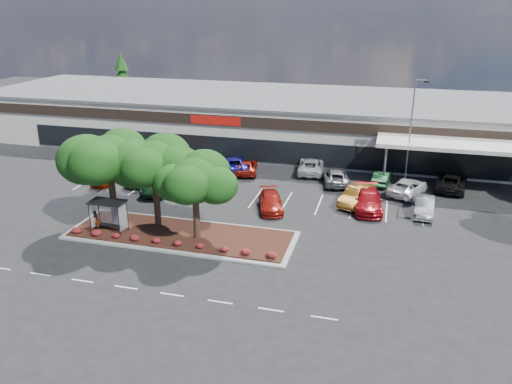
# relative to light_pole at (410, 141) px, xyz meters

# --- Properties ---
(ground) EXTENTS (160.00, 160.00, 0.00)m
(ground) POSITION_rel_light_pole_xyz_m (-15.14, -20.35, -4.75)
(ground) COLOR black
(ground) RESTS_ON ground
(retail_store) EXTENTS (80.40, 25.20, 6.25)m
(retail_store) POSITION_rel_light_pole_xyz_m (-15.07, 13.56, -1.59)
(retail_store) COLOR beige
(retail_store) RESTS_ON ground
(landscape_island) EXTENTS (18.00, 6.00, 0.26)m
(landscape_island) POSITION_rel_light_pole_xyz_m (-17.14, -16.35, -4.62)
(landscape_island) COLOR gray
(landscape_island) RESTS_ON ground
(lane_markings) EXTENTS (33.12, 20.06, 0.01)m
(lane_markings) POSITION_rel_light_pole_xyz_m (-15.28, -9.92, -4.74)
(lane_markings) COLOR silver
(lane_markings) RESTS_ON ground
(shrub_row) EXTENTS (17.00, 0.80, 0.50)m
(shrub_row) POSITION_rel_light_pole_xyz_m (-17.14, -18.45, -4.24)
(shrub_row) COLOR maroon
(shrub_row) RESTS_ON landscape_island
(bus_shelter) EXTENTS (2.75, 1.55, 2.59)m
(bus_shelter) POSITION_rel_light_pole_xyz_m (-22.64, -17.40, -2.44)
(bus_shelter) COLOR black
(bus_shelter) RESTS_ON landscape_island
(island_tree_west) EXTENTS (7.20, 7.20, 7.89)m
(island_tree_west) POSITION_rel_light_pole_xyz_m (-23.14, -15.85, -0.54)
(island_tree_west) COLOR #15330D
(island_tree_west) RESTS_ON landscape_island
(island_tree_mid) EXTENTS (6.60, 6.60, 7.32)m
(island_tree_mid) POSITION_rel_light_pole_xyz_m (-19.64, -15.15, -0.83)
(island_tree_mid) COLOR #15330D
(island_tree_mid) RESTS_ON landscape_island
(island_tree_east) EXTENTS (5.80, 5.80, 6.50)m
(island_tree_east) POSITION_rel_light_pole_xyz_m (-15.64, -16.65, -1.24)
(island_tree_east) COLOR #15330D
(island_tree_east) RESTS_ON landscape_island
(conifer_north_west) EXTENTS (4.40, 4.40, 10.00)m
(conifer_north_west) POSITION_rel_light_pole_xyz_m (-45.14, 25.65, 0.25)
(conifer_north_west) COLOR #15330D
(conifer_north_west) RESTS_ON ground
(person_waiting) EXTENTS (0.62, 0.43, 1.61)m
(person_waiting) POSITION_rel_light_pole_xyz_m (-23.92, -17.44, -3.68)
(person_waiting) COLOR #594C47
(person_waiting) RESTS_ON landscape_island
(light_pole) EXTENTS (1.41, 0.79, 10.66)m
(light_pole) POSITION_rel_light_pole_xyz_m (0.00, 0.00, 0.00)
(light_pole) COLOR gray
(light_pole) RESTS_ON ground
(car_0) EXTENTS (1.80, 4.48, 1.53)m
(car_0) POSITION_rel_light_pole_xyz_m (-29.26, -6.66, -3.99)
(car_0) COLOR #7C1400
(car_0) RESTS_ON ground
(car_1) EXTENTS (3.88, 6.49, 1.69)m
(car_1) POSITION_rel_light_pole_xyz_m (-25.86, -5.35, -3.91)
(car_1) COLOR #164E1D
(car_1) RESTS_ON ground
(car_2) EXTENTS (3.39, 5.74, 1.50)m
(car_2) POSITION_rel_light_pole_xyz_m (-23.34, -7.55, -4.00)
(car_2) COLOR #1B4820
(car_2) RESTS_ON ground
(car_4) EXTENTS (3.43, 5.29, 1.43)m
(car_4) POSITION_rel_light_pole_xyz_m (-11.62, -9.13, -4.04)
(car_4) COLOR maroon
(car_4) RESTS_ON ground
(car_6) EXTENTS (3.28, 5.42, 1.69)m
(car_6) POSITION_rel_light_pole_xyz_m (-4.35, -5.90, -3.91)
(car_6) COLOR brown
(car_6) RESTS_ON ground
(car_7) EXTENTS (2.96, 6.00, 1.68)m
(car_7) POSITION_rel_light_pole_xyz_m (-3.30, -6.88, -3.91)
(car_7) COLOR maroon
(car_7) RESTS_ON ground
(car_8) EXTENTS (1.86, 4.57, 1.47)m
(car_8) POSITION_rel_light_pole_xyz_m (1.48, -6.75, -4.01)
(car_8) COLOR slate
(car_8) RESTS_ON ground
(car_9) EXTENTS (1.96, 4.05, 1.33)m
(car_9) POSITION_rel_light_pole_xyz_m (-26.57, -0.89, -4.08)
(car_9) COLOR silver
(car_9) RESTS_ON ground
(car_10) EXTENTS (3.27, 4.67, 1.46)m
(car_10) POSITION_rel_light_pole_xyz_m (-26.21, -0.70, -4.02)
(car_10) COLOR #931801
(car_10) RESTS_ON ground
(car_11) EXTENTS (5.00, 6.58, 1.66)m
(car_11) POSITION_rel_light_pole_xyz_m (-18.14, 0.45, -3.92)
(car_11) COLOR navy
(car_11) RESTS_ON ground
(car_12) EXTENTS (3.35, 5.41, 1.40)m
(car_12) POSITION_rel_light_pole_xyz_m (-16.60, 0.17, -4.05)
(car_12) COLOR maroon
(car_12) RESTS_ON ground
(car_13) EXTENTS (3.22, 5.95, 1.59)m
(car_13) POSITION_rel_light_pole_xyz_m (-9.86, 2.05, -3.96)
(car_13) COLOR silver
(car_13) RESTS_ON ground
(car_14) EXTENTS (3.54, 5.76, 1.49)m
(car_14) POSITION_rel_light_pole_xyz_m (-6.87, -0.81, -4.00)
(car_14) COLOR #525158
(car_14) RESTS_ON ground
(car_15) EXTENTS (2.13, 4.49, 1.42)m
(car_15) POSITION_rel_light_pole_xyz_m (-2.28, 0.28, -4.04)
(car_15) COLOR #194423
(car_15) RESTS_ON ground
(car_16) EXTENTS (4.24, 5.94, 1.50)m
(car_16) POSITION_rel_light_pole_xyz_m (0.13, -2.07, -4.00)
(car_16) COLOR white
(car_16) RESTS_ON ground
(car_17) EXTENTS (3.63, 6.22, 1.63)m
(car_17) POSITION_rel_light_pole_xyz_m (4.32, 0.52, -3.94)
(car_17) COLOR black
(car_17) RESTS_ON ground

